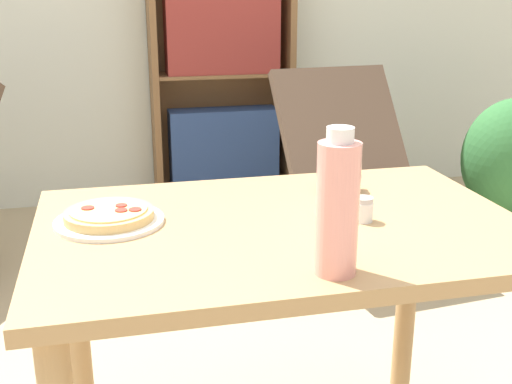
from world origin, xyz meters
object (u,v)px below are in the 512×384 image
object	(u,v)px
pizza_on_plate	(109,217)
lounge_chair_far	(354,202)
salt_shaker	(363,209)
grape_bunch	(340,177)
bookshelf	(222,86)
potted_plant_floor	(512,161)
drink_bottle	(337,207)

from	to	relation	value
pizza_on_plate	lounge_chair_far	bearing A→B (deg)	49.54
salt_shaker	lounge_chair_far	xyz separation A→B (m)	(0.56, 1.42, -0.49)
grape_bunch	bookshelf	bearing A→B (deg)	87.51
salt_shaker	bookshelf	xyz separation A→B (m)	(0.12, 2.44, -0.08)
pizza_on_plate	potted_plant_floor	world-z (taller)	pizza_on_plate
pizza_on_plate	lounge_chair_far	distance (m)	1.79
grape_bunch	drink_bottle	world-z (taller)	drink_bottle
pizza_on_plate	drink_bottle	distance (m)	0.55
pizza_on_plate	drink_bottle	world-z (taller)	drink_bottle
bookshelf	potted_plant_floor	distance (m)	1.65
salt_shaker	pizza_on_plate	bearing A→B (deg)	168.29
salt_shaker	potted_plant_floor	world-z (taller)	salt_shaker
salt_shaker	bookshelf	size ratio (longest dim) A/B	0.04
drink_bottle	potted_plant_floor	bearing A→B (deg)	47.85
drink_bottle	potted_plant_floor	size ratio (longest dim) A/B	0.38
lounge_chair_far	potted_plant_floor	distance (m)	0.96
grape_bunch	drink_bottle	size ratio (longest dim) A/B	0.41
salt_shaker	potted_plant_floor	distance (m)	2.22
grape_bunch	potted_plant_floor	world-z (taller)	grape_bunch
pizza_on_plate	salt_shaker	world-z (taller)	salt_shaker
pizza_on_plate	grape_bunch	bearing A→B (deg)	10.31
potted_plant_floor	bookshelf	bearing A→B (deg)	148.36
drink_bottle	bookshelf	distance (m)	2.70
potted_plant_floor	grape_bunch	bearing A→B (deg)	-137.21
potted_plant_floor	drink_bottle	bearing A→B (deg)	-132.15
grape_bunch	potted_plant_floor	size ratio (longest dim) A/B	0.16
grape_bunch	drink_bottle	bearing A→B (deg)	-111.20
pizza_on_plate	grape_bunch	size ratio (longest dim) A/B	2.16
pizza_on_plate	salt_shaker	xyz separation A→B (m)	(0.55, -0.11, 0.01)
bookshelf	lounge_chair_far	bearing A→B (deg)	-66.46
drink_bottle	salt_shaker	bearing A→B (deg)	57.58
grape_bunch	lounge_chair_far	distance (m)	1.41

